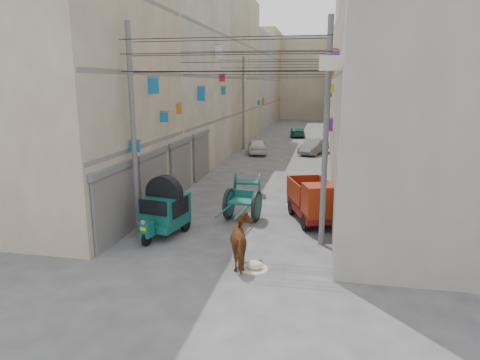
% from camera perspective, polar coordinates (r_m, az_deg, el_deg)
% --- Properties ---
extents(ground, '(140.00, 140.00, 0.00)m').
position_cam_1_polar(ground, '(11.41, -9.16, -17.92)').
color(ground, '#424244').
rests_on(ground, ground).
extents(building_row_left, '(8.00, 62.00, 14.00)m').
position_cam_1_polar(building_row_left, '(44.80, -3.69, 13.63)').
color(building_row_left, '#B9A98C').
rests_on(building_row_left, ground).
extents(building_row_right, '(8.00, 62.00, 14.00)m').
position_cam_1_polar(building_row_right, '(43.49, 17.69, 13.09)').
color(building_row_right, gray).
rests_on(building_row_right, ground).
extents(end_cap_building, '(22.00, 10.00, 13.00)m').
position_cam_1_polar(end_cap_building, '(75.23, 8.92, 13.19)').
color(end_cap_building, '#AFA889').
rests_on(end_cap_building, ground).
extents(shutters_left, '(0.18, 14.40, 2.88)m').
position_cam_1_polar(shutters_left, '(21.35, -9.46, 1.00)').
color(shutters_left, '#525257').
rests_on(shutters_left, ground).
extents(signboards, '(8.22, 40.52, 5.67)m').
position_cam_1_polar(signboards, '(31.10, 4.77, 8.40)').
color(signboards, silver).
rests_on(signboards, ground).
extents(ac_units, '(0.70, 6.55, 3.35)m').
position_cam_1_polar(ac_units, '(16.88, 12.12, 18.09)').
color(ac_units, beige).
rests_on(ac_units, ground).
extents(utility_poles, '(7.40, 22.20, 8.00)m').
position_cam_1_polar(utility_poles, '(26.45, 3.60, 8.88)').
color(utility_poles, '#5A5A5D').
rests_on(utility_poles, ground).
extents(overhead_cables, '(7.40, 22.52, 1.12)m').
position_cam_1_polar(overhead_cables, '(23.83, 2.81, 15.12)').
color(overhead_cables, black).
rests_on(overhead_cables, ground).
extents(auto_rickshaw, '(1.75, 2.63, 1.80)m').
position_cam_1_polar(auto_rickshaw, '(16.83, -10.00, -3.75)').
color(auto_rickshaw, black).
rests_on(auto_rickshaw, ground).
extents(tonga_cart, '(1.52, 3.06, 1.34)m').
position_cam_1_polar(tonga_cart, '(18.45, 0.33, -3.24)').
color(tonga_cart, black).
rests_on(tonga_cart, ground).
extents(mini_truck, '(2.50, 3.66, 1.89)m').
position_cam_1_polar(mini_truck, '(18.06, 10.11, -3.12)').
color(mini_truck, black).
rests_on(mini_truck, ground).
extents(second_cart, '(1.49, 1.35, 1.20)m').
position_cam_1_polar(second_cart, '(22.57, 0.96, -0.41)').
color(second_cart, '#12514A').
rests_on(second_cart, ground).
extents(feed_sack, '(0.55, 0.44, 0.28)m').
position_cam_1_polar(feed_sack, '(13.89, 1.91, -11.24)').
color(feed_sack, beige).
rests_on(feed_sack, ground).
extents(horse, '(1.39, 2.06, 1.59)m').
position_cam_1_polar(horse, '(13.94, 0.48, -8.23)').
color(horse, '#5B3215').
rests_on(horse, ground).
extents(distant_car_white, '(2.18, 3.91, 1.26)m').
position_cam_1_polar(distant_car_white, '(35.81, 2.29, 4.50)').
color(distant_car_white, white).
rests_on(distant_car_white, ground).
extents(distant_car_grey, '(2.56, 4.05, 1.26)m').
position_cam_1_polar(distant_car_grey, '(36.27, 9.80, 4.43)').
color(distant_car_grey, slate).
rests_on(distant_car_grey, ground).
extents(distant_car_green, '(1.87, 3.95, 1.11)m').
position_cam_1_polar(distant_car_green, '(47.89, 7.66, 6.41)').
color(distant_car_green, '#1D5647').
rests_on(distant_car_green, ground).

